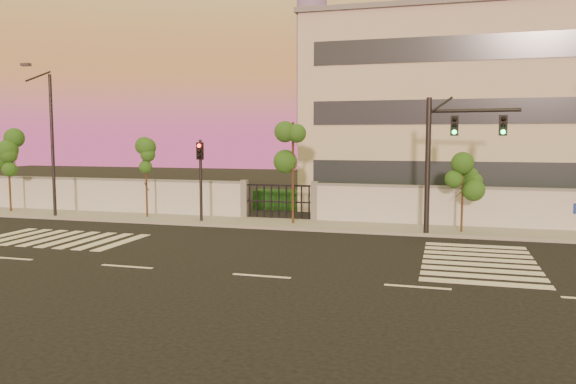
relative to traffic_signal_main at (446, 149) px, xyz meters
name	(u,v)px	position (x,y,z in m)	size (l,w,h in m)	color
ground	(262,276)	(-5.74, -9.26, -4.01)	(120.00, 120.00, 0.00)	black
sidewalk	(327,226)	(-5.74, 1.24, -3.94)	(60.00, 3.00, 0.15)	gray
perimeter_wall	(335,203)	(-5.63, 2.74, -2.94)	(60.00, 0.36, 2.20)	silver
hedge_row	(362,203)	(-4.57, 5.47, -3.20)	(41.00, 4.25, 1.80)	black
institutional_building	(499,113)	(3.26, 12.72, 2.14)	(24.40, 12.40, 12.25)	beige
distant_skyscraper	(312,29)	(-70.74, 270.74, 57.97)	(16.00, 16.00, 118.00)	slate
road_markings	(254,251)	(-7.32, -5.51, -4.00)	(57.00, 7.62, 0.02)	silver
street_tree_b	(9,154)	(-25.04, 1.19, -0.47)	(1.50, 1.20, 4.82)	#382314
street_tree_c	(146,160)	(-15.93, 1.26, -0.72)	(1.35, 1.07, 4.48)	#382314
street_tree_d	(294,150)	(-7.49, 1.18, -0.10)	(1.55, 1.24, 5.32)	#382314
street_tree_e	(463,175)	(0.80, 0.77, -1.23)	(1.35, 1.07, 3.78)	#382314
traffic_signal_main	(446,149)	(0.00, 0.00, 0.00)	(4.01, 0.60, 6.35)	black
traffic_signal_secondary	(200,171)	(-12.40, 0.61, -1.20)	(0.34, 0.34, 4.43)	black
streetlight_west	(50,138)	(-21.19, 0.05, 0.52)	(0.50, 2.02, 8.40)	black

